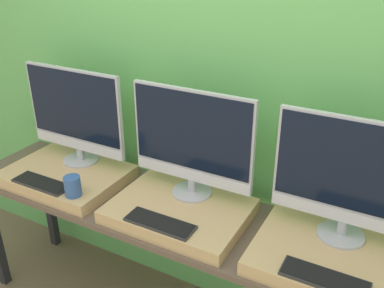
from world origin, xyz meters
TOP-DOWN VIEW (x-y plane):
  - wall_back at (0.00, 0.64)m, footprint 8.00×0.04m
  - workbench at (0.00, 0.28)m, footprint 2.53×0.57m
  - wooden_riser_left at (-0.73, 0.26)m, footprint 0.65×0.48m
  - monitor_left at (-0.73, 0.38)m, footprint 0.63×0.20m
  - keyboard_left at (-0.73, 0.08)m, footprint 0.33×0.11m
  - mug at (-0.51, 0.08)m, footprint 0.08×0.08m
  - wooden_riser_center at (0.00, 0.26)m, footprint 0.65×0.48m
  - monitor_center at (0.00, 0.38)m, footprint 0.63×0.20m
  - keyboard_center at (0.00, 0.08)m, footprint 0.33×0.11m
  - wooden_riser_right at (0.73, 0.26)m, footprint 0.65×0.48m
  - monitor_right at (0.73, 0.38)m, footprint 0.63×0.20m
  - keyboard_right at (0.73, 0.08)m, footprint 0.33×0.11m

SIDE VIEW (x-z plane):
  - workbench at x=0.00m, z-range 0.32..1.12m
  - wooden_riser_left at x=-0.73m, z-range 0.79..0.86m
  - wooden_riser_center at x=0.00m, z-range 0.79..0.86m
  - wooden_riser_right at x=0.73m, z-range 0.79..0.86m
  - keyboard_left at x=-0.73m, z-range 0.86..0.87m
  - keyboard_center at x=0.00m, z-range 0.86..0.87m
  - keyboard_right at x=0.73m, z-range 0.86..0.87m
  - mug at x=-0.51m, z-range 0.86..0.96m
  - monitor_left at x=-0.73m, z-range 0.88..1.42m
  - monitor_center at x=0.00m, z-range 0.88..1.42m
  - monitor_right at x=0.73m, z-range 0.88..1.42m
  - wall_back at x=0.00m, z-range 0.00..2.60m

